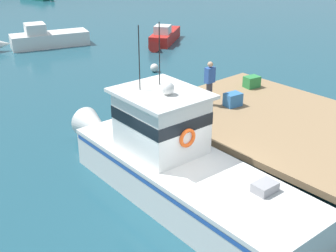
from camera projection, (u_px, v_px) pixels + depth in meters
name	position (u px, v px, depth m)	size (l,w,h in m)	color
ground_plane	(183.00, 205.00, 12.60)	(200.00, 200.00, 0.00)	#1E4C5B
dock	(287.00, 124.00, 15.03)	(6.00, 9.00, 1.20)	#4C3D2D
main_fishing_boat	(175.00, 163.00, 12.71)	(2.81, 9.86, 4.80)	silver
crate_single_far	(252.00, 82.00, 18.02)	(0.60, 0.44, 0.45)	#2D8442
crate_stack_near_edge	(233.00, 100.00, 16.15)	(0.60, 0.44, 0.48)	#3370B2
bait_bucket	(197.00, 111.00, 15.31)	(0.32, 0.32, 0.34)	#2866B2
deckhand_by_the_boat	(210.00, 83.00, 15.97)	(0.36, 0.22, 1.63)	#383842
moored_boat_off_the_point	(164.00, 37.00, 29.68)	(4.53, 3.61, 1.24)	red
moored_boat_outer_mooring	(43.00, 39.00, 28.67)	(6.17, 2.86, 1.55)	silver
mooring_buoy_inshore	(154.00, 68.00, 23.91)	(0.44, 0.44, 0.44)	silver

